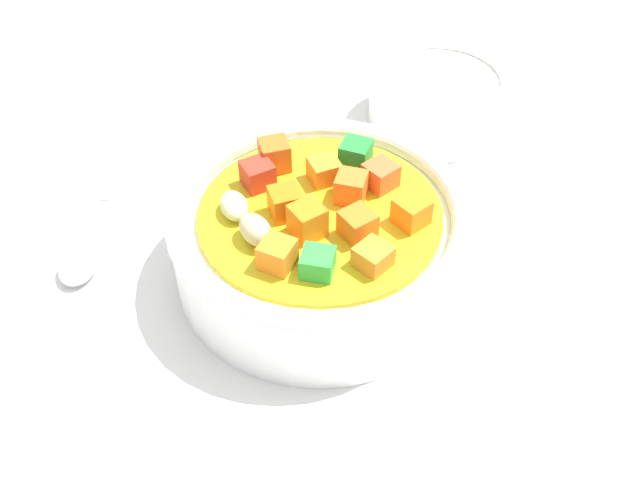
{
  "coord_description": "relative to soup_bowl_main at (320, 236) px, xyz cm",
  "views": [
    {
      "loc": [
        -23.89,
        15.99,
        30.63
      ],
      "look_at": [
        0.0,
        0.0,
        2.49
      ],
      "focal_mm": 41.53,
      "sensor_mm": 36.0,
      "label": 1
    }
  ],
  "objects": [
    {
      "name": "soup_bowl_main",
      "position": [
        0.0,
        0.0,
        0.0
      ],
      "size": [
        16.22,
        16.22,
        6.28
      ],
      "color": "white",
      "rests_on": "ground_plane"
    },
    {
      "name": "spoon",
      "position": [
        11.21,
        8.73,
        -2.37
      ],
      "size": [
        16.12,
        11.99,
        1.04
      ],
      "rotation": [
        0.0,
        0.0,
        2.53
      ],
      "color": "silver",
      "rests_on": "ground_plane"
    },
    {
      "name": "ground_plane",
      "position": [
        -0.0,
        -0.01,
        -3.82
      ],
      "size": [
        140.0,
        140.0,
        2.0
      ],
      "primitive_type": "cube",
      "color": "silver"
    },
    {
      "name": "side_bowl_small",
      "position": [
        7.55,
        -14.85,
        -0.76
      ],
      "size": [
        9.54,
        9.54,
        3.99
      ],
      "color": "white",
      "rests_on": "ground_plane"
    }
  ]
}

